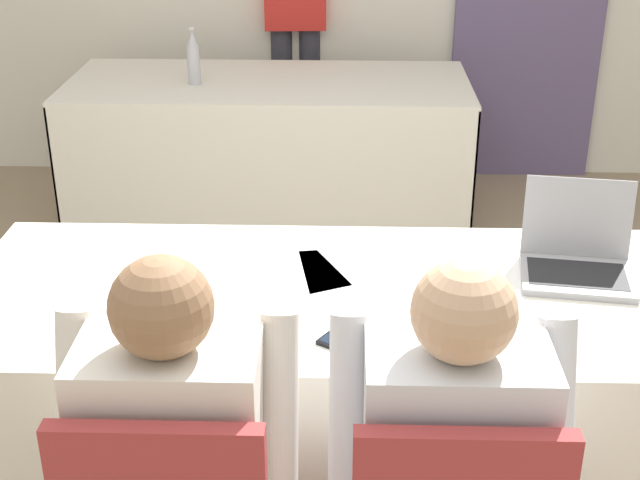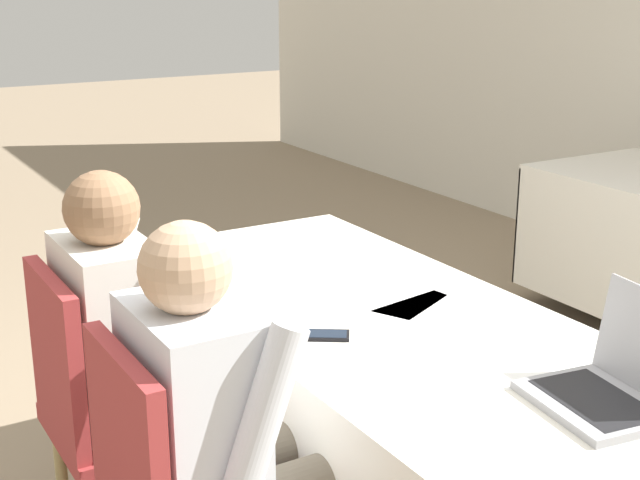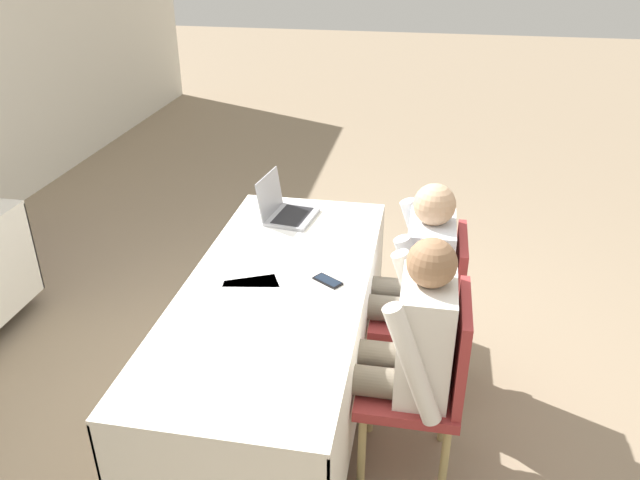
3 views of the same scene
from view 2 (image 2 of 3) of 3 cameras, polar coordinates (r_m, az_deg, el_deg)
The scene contains 9 objects.
conference_table_near at distance 2.60m, azimuth 4.04°, elevation -8.19°, with size 1.99×0.85×0.74m.
laptop at distance 2.11m, azimuth 18.12°, elevation -8.79°, with size 0.34×0.32×0.25m.
cell_phone at distance 2.37m, azimuth 0.15°, elevation -6.11°, with size 0.13×0.16×0.01m.
paper_beside_laptop at distance 2.66m, azimuth 5.24°, elevation -3.70°, with size 0.32×0.36×0.00m.
paper_centre_table at distance 2.56m, azimuth 6.79°, elevation -4.56°, with size 0.26×0.33×0.00m.
paper_left_edge at distance 2.27m, azimuth 13.95°, elevation -7.85°, with size 0.30×0.35×0.00m.
chair_near_left at distance 2.57m, azimuth -13.49°, elevation -10.39°, with size 0.44×0.44×0.92m.
person_checkered_shirt at distance 2.53m, azimuth -11.48°, elevation -6.70°, with size 0.50×0.52×1.18m.
person_white_shirt at distance 2.06m, azimuth -6.07°, elevation -12.20°, with size 0.50×0.52×1.18m.
Camera 2 is at (1.93, -1.36, 1.67)m, focal length 50.00 mm.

